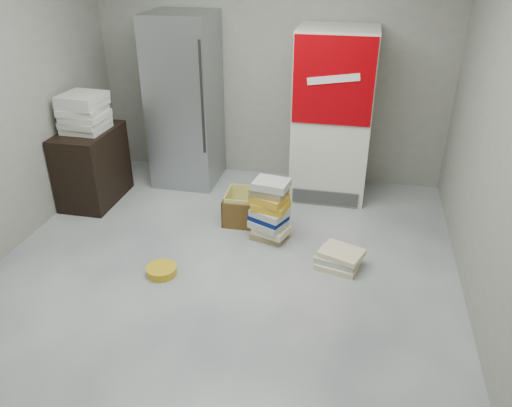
{
  "coord_description": "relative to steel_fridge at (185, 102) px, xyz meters",
  "views": [
    {
      "loc": [
        1.03,
        -3.04,
        2.55
      ],
      "look_at": [
        0.22,
        0.7,
        0.52
      ],
      "focal_mm": 35.0,
      "sensor_mm": 36.0,
      "label": 1
    }
  ],
  "objects": [
    {
      "name": "phonebook_stack_side",
      "position": [
        1.87,
        -1.46,
        -0.87
      ],
      "size": [
        0.45,
        0.39,
        0.16
      ],
      "rotation": [
        0.0,
        0.0,
        -0.34
      ],
      "color": "beige",
      "rests_on": "ground"
    },
    {
      "name": "coke_cooler",
      "position": [
        1.65,
        -0.01,
        -0.05
      ],
      "size": [
        0.8,
        0.73,
        1.8
      ],
      "color": "silver",
      "rests_on": "ground"
    },
    {
      "name": "wood_shelf",
      "position": [
        -0.83,
        -0.73,
        -0.55
      ],
      "size": [
        0.5,
        0.8,
        0.8
      ],
      "primitive_type": "cube",
      "color": "black",
      "rests_on": "ground"
    },
    {
      "name": "steel_fridge",
      "position": [
        0.0,
        0.0,
        0.0
      ],
      "size": [
        0.7,
        0.72,
        1.9
      ],
      "color": "#9B9EA3",
      "rests_on": "ground"
    },
    {
      "name": "supply_box_stack",
      "position": [
        -0.82,
        -0.74,
        0.04
      ],
      "size": [
        0.44,
        0.43,
        0.39
      ],
      "color": "silver",
      "rests_on": "wood_shelf"
    },
    {
      "name": "cardboard_box",
      "position": [
        0.88,
        -0.85,
        -0.82
      ],
      "size": [
        0.41,
        0.41,
        0.32
      ],
      "rotation": [
        0.0,
        0.0,
        0.03
      ],
      "color": "gold",
      "rests_on": "ground"
    },
    {
      "name": "bucket_lid",
      "position": [
        0.39,
        -1.9,
        -0.91
      ],
      "size": [
        0.28,
        0.28,
        0.07
      ],
      "primitive_type": "cylinder",
      "rotation": [
        0.0,
        0.0,
        -0.05
      ],
      "color": "gold",
      "rests_on": "ground"
    },
    {
      "name": "phonebook_stack_main",
      "position": [
        1.19,
        -1.13,
        -0.65
      ],
      "size": [
        0.42,
        0.37,
        0.61
      ],
      "rotation": [
        0.0,
        0.0,
        -0.28
      ],
      "color": "olive",
      "rests_on": "ground"
    },
    {
      "name": "room_shell",
      "position": [
        0.9,
        -2.13,
        0.85
      ],
      "size": [
        4.04,
        5.04,
        2.82
      ],
      "color": "gray",
      "rests_on": "ground"
    },
    {
      "name": "ground",
      "position": [
        0.9,
        -2.13,
        -0.95
      ],
      "size": [
        5.0,
        5.0,
        0.0
      ],
      "primitive_type": "plane",
      "color": "beige",
      "rests_on": "ground"
    }
  ]
}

